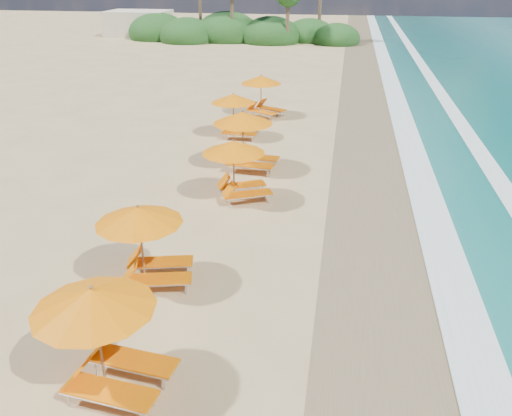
{
  "coord_description": "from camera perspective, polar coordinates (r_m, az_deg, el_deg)",
  "views": [
    {
      "loc": [
        2.35,
        -13.88,
        7.69
      ],
      "look_at": [
        0.0,
        0.0,
        1.2
      ],
      "focal_mm": 37.18,
      "sensor_mm": 36.0,
      "label": 1
    }
  ],
  "objects": [
    {
      "name": "wet_sand",
      "position": [
        15.95,
        14.37,
        -4.91
      ],
      "size": [
        4.0,
        160.0,
        0.01
      ],
      "primitive_type": "cube",
      "color": "olive",
      "rests_on": "ground"
    },
    {
      "name": "treeline",
      "position": [
        61.01,
        -2.18,
        18.45
      ],
      "size": [
        25.8,
        8.8,
        9.74
      ],
      "color": "#163D14",
      "rests_on": "ground"
    },
    {
      "name": "station_7",
      "position": [
        29.67,
        0.81,
        12.25
      ],
      "size": [
        3.0,
        3.0,
        2.26
      ],
      "rotation": [
        0.0,
        0.0,
        -0.49
      ],
      "color": "olive",
      "rests_on": "ground"
    },
    {
      "name": "beach_building",
      "position": [
        66.79,
        -12.5,
        18.82
      ],
      "size": [
        7.0,
        5.0,
        2.8
      ],
      "primitive_type": "cube",
      "color": "beige",
      "rests_on": "ground"
    },
    {
      "name": "station_2",
      "position": [
        10.69,
        -15.8,
        -12.87
      ],
      "size": [
        2.76,
        2.6,
        2.38
      ],
      "rotation": [
        0.0,
        0.0,
        -0.12
      ],
      "color": "olive",
      "rests_on": "ground"
    },
    {
      "name": "ground",
      "position": [
        16.04,
        0.0,
        -3.9
      ],
      "size": [
        160.0,
        160.0,
        0.0
      ],
      "primitive_type": "plane",
      "color": "tan",
      "rests_on": "ground"
    },
    {
      "name": "station_4",
      "position": [
        18.61,
        -1.88,
        4.54
      ],
      "size": [
        2.96,
        2.94,
        2.25
      ],
      "rotation": [
        0.0,
        0.0,
        0.44
      ],
      "color": "olive",
      "rests_on": "ground"
    },
    {
      "name": "station_6",
      "position": [
        25.79,
        -2.08,
        10.21
      ],
      "size": [
        2.38,
        2.21,
        2.17
      ],
      "rotation": [
        0.0,
        0.0,
        -0.04
      ],
      "color": "olive",
      "rests_on": "ground"
    },
    {
      "name": "station_3",
      "position": [
        13.87,
        -11.53,
        -3.38
      ],
      "size": [
        2.78,
        2.68,
        2.26
      ],
      "rotation": [
        0.0,
        0.0,
        0.24
      ],
      "color": "olive",
      "rests_on": "ground"
    },
    {
      "name": "surf_foam",
      "position": [
        16.44,
        23.8,
        -5.35
      ],
      "size": [
        4.0,
        160.0,
        0.01
      ],
      "color": "white",
      "rests_on": "ground"
    },
    {
      "name": "station_5",
      "position": [
        21.47,
        -0.92,
        7.66
      ],
      "size": [
        2.81,
        2.63,
        2.46
      ],
      "rotation": [
        0.0,
        0.0,
        -0.09
      ],
      "color": "olive",
      "rests_on": "ground"
    }
  ]
}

